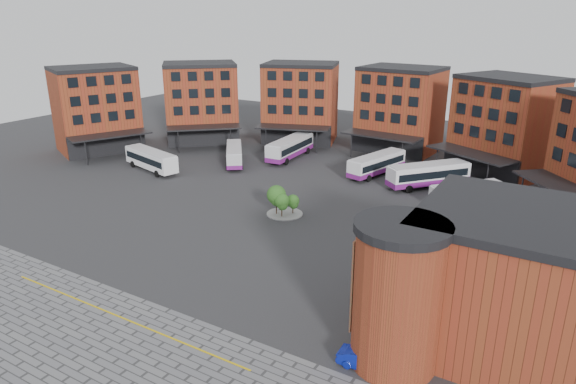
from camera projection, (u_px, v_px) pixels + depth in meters
The scene contains 13 objects.
ground at pixel (209, 247), 53.90m from camera, with size 160.00×160.00×0.00m, color #28282B.
paving_zone at pixel (28, 373), 35.10m from camera, with size 50.00×22.00×0.02m, color slate.
yellow_line at pixel (119, 316), 41.58m from camera, with size 26.00×0.15×0.02m, color gold.
main_building at pixel (332, 115), 84.79m from camera, with size 94.14×42.48×14.60m.
east_building at pixel (500, 286), 35.80m from camera, with size 17.40×15.40×10.60m.
tree_island at pixel (281, 200), 61.67m from camera, with size 4.40×4.40×3.73m.
bus_a at pixel (151, 159), 79.39m from camera, with size 11.58×5.34×3.19m.
bus_b at pixel (234, 154), 82.96m from camera, with size 8.14×9.78×2.93m.
bus_c at pixel (290, 147), 86.10m from camera, with size 3.48×12.28×3.43m.
bus_d at pixel (377, 164), 77.30m from camera, with size 5.41×11.51×3.16m.
bus_e at pixel (428, 174), 71.84m from camera, with size 9.90×10.98×3.39m.
bus_f at pixel (467, 193), 65.35m from camera, with size 8.27×8.94×2.79m.
blue_car at pixel (367, 361), 35.29m from camera, with size 1.45×4.17×1.37m, color #0B1A98.
Camera 1 is at (32.15, -37.78, 23.36)m, focal length 32.00 mm.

